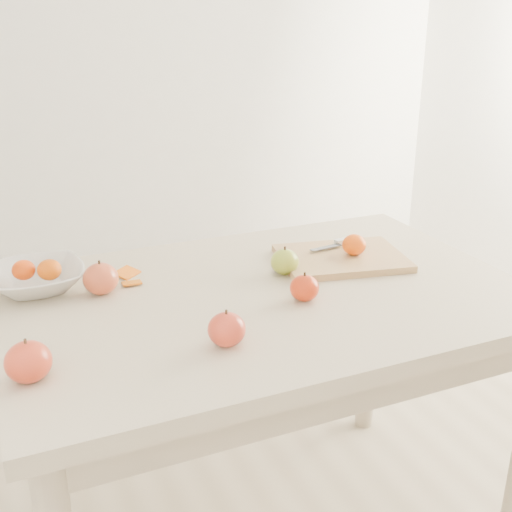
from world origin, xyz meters
name	(u,v)px	position (x,y,z in m)	size (l,w,h in m)	color
table	(264,329)	(0.00, 0.00, 0.65)	(1.20, 0.80, 0.75)	beige
cutting_board	(341,258)	(0.26, 0.09, 0.76)	(0.32, 0.23, 0.02)	tan
board_tangerine	(354,245)	(0.29, 0.08, 0.80)	(0.06, 0.06, 0.05)	#E04407
fruit_bowl	(36,279)	(-0.49, 0.22, 0.78)	(0.22, 0.22, 0.05)	silver
bowl_tangerine_near	(24,270)	(-0.51, 0.23, 0.80)	(0.05, 0.05, 0.05)	#D43A07
bowl_tangerine_far	(49,270)	(-0.46, 0.21, 0.80)	(0.06, 0.06, 0.05)	#CA6007
orange_peel_a	(127,274)	(-0.27, 0.22, 0.75)	(0.06, 0.04, 0.00)	orange
orange_peel_b	(132,284)	(-0.28, 0.16, 0.75)	(0.04, 0.04, 0.00)	#CA630E
paring_knife	(343,242)	(0.31, 0.16, 0.78)	(0.17, 0.05, 0.01)	silver
apple_green	(285,262)	(0.09, 0.07, 0.78)	(0.07, 0.07, 0.06)	olive
apple_red_a	(101,279)	(-0.35, 0.14, 0.79)	(0.08, 0.08, 0.07)	maroon
apple_red_c	(227,329)	(-0.17, -0.20, 0.78)	(0.08, 0.08, 0.07)	maroon
apple_red_e	(304,288)	(0.06, -0.08, 0.78)	(0.07, 0.07, 0.06)	#9E130B
apple_red_d	(28,362)	(-0.54, -0.18, 0.79)	(0.08, 0.08, 0.07)	maroon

